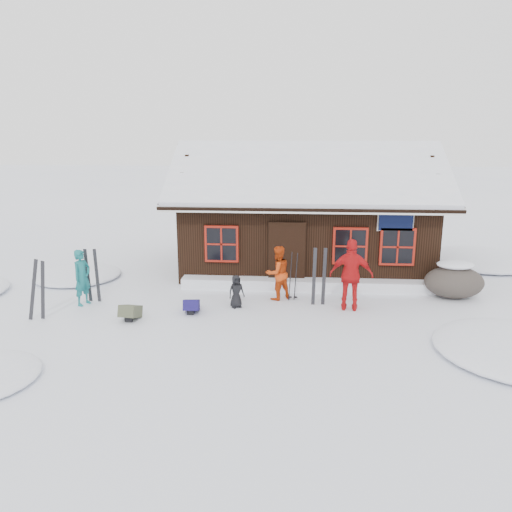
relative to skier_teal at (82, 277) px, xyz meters
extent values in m
plane|color=white|center=(4.70, -0.45, -0.78)|extent=(120.00, 120.00, 0.00)
cube|color=black|center=(6.20, 4.55, 0.47)|extent=(8.00, 5.00, 2.50)
cube|color=black|center=(6.20, 3.08, 2.57)|extent=(8.90, 3.14, 1.88)
cube|color=black|center=(6.20, 6.03, 2.57)|extent=(8.90, 3.14, 1.88)
cube|color=white|center=(6.20, 3.08, 2.71)|extent=(8.72, 3.07, 1.86)
cube|color=white|center=(6.20, 6.03, 2.71)|extent=(8.72, 3.07, 1.86)
cube|color=white|center=(6.20, 4.55, 3.44)|extent=(8.81, 0.22, 0.14)
cube|color=silver|center=(6.20, 1.60, 1.70)|extent=(8.90, 0.10, 0.20)
cube|color=black|center=(5.60, 2.00, 0.22)|extent=(1.00, 0.10, 2.00)
cube|color=black|center=(8.80, 1.97, 1.37)|extent=(1.00, 0.06, 0.60)
cube|color=maroon|center=(3.60, 1.99, 0.57)|extent=(1.04, 0.10, 1.14)
cube|color=black|center=(3.60, 1.95, 0.57)|extent=(0.90, 0.04, 1.00)
cube|color=maroon|center=(7.50, 1.99, 0.57)|extent=(1.04, 0.10, 1.14)
cube|color=black|center=(7.50, 1.95, 0.57)|extent=(0.90, 0.04, 1.00)
cube|color=maroon|center=(8.90, 1.99, 0.57)|extent=(1.04, 0.10, 1.14)
cube|color=black|center=(8.90, 1.95, 0.57)|extent=(0.90, 0.04, 1.00)
cube|color=white|center=(6.20, 1.80, -0.61)|extent=(7.60, 0.60, 0.35)
ellipsoid|color=white|center=(-1.30, 2.55, -0.78)|extent=(2.80, 2.80, 0.34)
ellipsoid|color=white|center=(12.70, 5.55, -0.78)|extent=(4.00, 4.00, 0.48)
imported|color=#16686B|center=(0.00, 0.00, 0.00)|extent=(0.56, 0.67, 1.57)
imported|color=#C33B0D|center=(5.37, 0.87, 0.00)|extent=(0.96, 0.92, 1.56)
imported|color=red|center=(7.35, 0.11, 0.19)|extent=(1.20, 0.62, 1.95)
imported|color=black|center=(4.27, 0.08, -0.33)|extent=(0.53, 0.48, 0.92)
ellipsoid|color=#4A413B|center=(10.46, 1.40, -0.32)|extent=(1.68, 1.26, 0.92)
ellipsoid|color=white|center=(10.46, 1.40, 0.08)|extent=(1.06, 0.76, 0.24)
cube|color=black|center=(-0.78, -1.19, -0.01)|extent=(0.37, 0.13, 1.64)
cube|color=black|center=(-0.51, -1.22, -0.01)|extent=(0.34, 0.20, 1.64)
cube|color=black|center=(0.04, 0.29, -0.05)|extent=(0.13, 0.05, 1.58)
cube|color=black|center=(0.30, 0.30, -0.05)|extent=(0.14, 0.05, 1.58)
cube|color=black|center=(6.38, 0.47, 0.00)|extent=(0.12, 0.04, 1.67)
cube|color=black|center=(6.66, 0.49, 0.00)|extent=(0.12, 0.04, 1.67)
cylinder|color=black|center=(5.73, 0.83, -0.10)|extent=(0.10, 0.13, 1.44)
cylinder|color=black|center=(5.88, 0.83, -0.10)|extent=(0.10, 0.13, 1.44)
cube|color=#191250|center=(3.13, -0.44, -0.64)|extent=(0.45, 0.57, 0.29)
cube|color=#484C36|center=(1.67, -1.06, -0.63)|extent=(0.49, 0.61, 0.31)
camera|label=1|loc=(5.77, -12.81, 3.89)|focal=35.00mm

